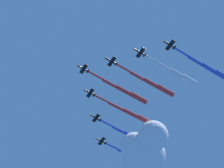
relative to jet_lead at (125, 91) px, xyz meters
name	(u,v)px	position (x,y,z in m)	size (l,w,h in m)	color
jet_lead	(125,91)	(0.00, 0.00, 0.00)	(11.68, 57.83, 3.92)	black
jet_port_inner	(152,84)	(13.78, 14.62, -0.91)	(11.41, 57.09, 3.96)	black
jet_starboard_inner	(132,114)	(-15.99, 13.83, 1.73)	(10.94, 60.67, 3.86)	black
jet_port_mid	(177,73)	(27.73, 26.95, 0.34)	(10.84, 52.83, 3.87)	black
jet_starboard_mid	(132,136)	(-32.55, 21.87, -0.31)	(11.16, 54.74, 3.93)	black
jet_port_outer	(210,69)	(40.70, 45.79, -0.92)	(11.81, 58.57, 3.87)	black
jet_starboard_outer	(138,158)	(-48.93, 34.84, -1.78)	(11.02, 56.29, 3.86)	black
cloud_puff	(143,153)	(-39.63, 34.71, -6.26)	(54.27, 37.75, 32.75)	white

